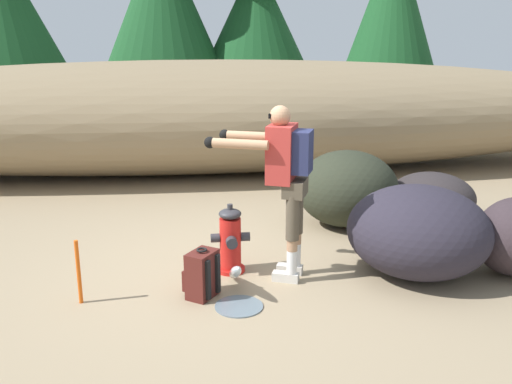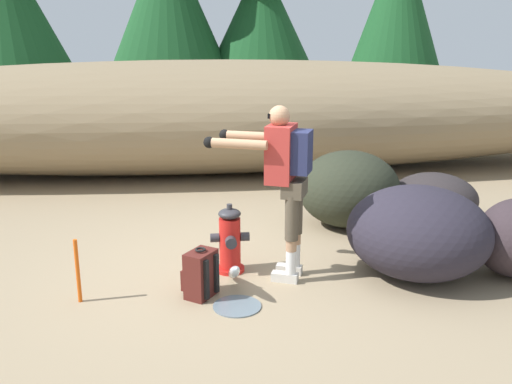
{
  "view_description": "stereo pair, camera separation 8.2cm",
  "coord_description": "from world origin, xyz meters",
  "px_view_note": "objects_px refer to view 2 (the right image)",
  "views": [
    {
      "loc": [
        -0.48,
        -5.38,
        2.33
      ],
      "look_at": [
        0.28,
        0.25,
        0.75
      ],
      "focal_mm": 39.26,
      "sensor_mm": 36.0,
      "label": 1
    },
    {
      "loc": [
        -0.4,
        -5.39,
        2.33
      ],
      "look_at": [
        0.28,
        0.25,
        0.75
      ],
      "focal_mm": 39.26,
      "sensor_mm": 36.0,
      "label": 2
    }
  ],
  "objects_px": {
    "boulder_mid": "(349,189)",
    "boulder_small": "(434,198)",
    "spare_backpack": "(201,274)",
    "survey_stake": "(78,271)",
    "boulder_large": "(418,232)",
    "fire_hydrant": "(230,241)",
    "utility_worker": "(283,171)"
  },
  "relations": [
    {
      "from": "utility_worker",
      "to": "boulder_mid",
      "type": "relative_size",
      "value": 1.34
    },
    {
      "from": "spare_backpack",
      "to": "boulder_mid",
      "type": "relative_size",
      "value": 0.37
    },
    {
      "from": "boulder_mid",
      "to": "survey_stake",
      "type": "distance_m",
      "value": 3.51
    },
    {
      "from": "utility_worker",
      "to": "survey_stake",
      "type": "distance_m",
      "value": 2.1
    },
    {
      "from": "fire_hydrant",
      "to": "spare_backpack",
      "type": "bearing_deg",
      "value": -120.1
    },
    {
      "from": "utility_worker",
      "to": "boulder_small",
      "type": "distance_m",
      "value": 2.78
    },
    {
      "from": "spare_backpack",
      "to": "boulder_large",
      "type": "height_order",
      "value": "boulder_large"
    },
    {
      "from": "spare_backpack",
      "to": "survey_stake",
      "type": "xyz_separation_m",
      "value": [
        -1.1,
        0.01,
        0.08
      ]
    },
    {
      "from": "fire_hydrant",
      "to": "spare_backpack",
      "type": "height_order",
      "value": "fire_hydrant"
    },
    {
      "from": "boulder_mid",
      "to": "survey_stake",
      "type": "xyz_separation_m",
      "value": [
        -3.01,
        -1.8,
        -0.18
      ]
    },
    {
      "from": "boulder_mid",
      "to": "survey_stake",
      "type": "bearing_deg",
      "value": -149.07
    },
    {
      "from": "boulder_large",
      "to": "boulder_mid",
      "type": "xyz_separation_m",
      "value": [
        -0.25,
        1.6,
        0.02
      ]
    },
    {
      "from": "fire_hydrant",
      "to": "boulder_small",
      "type": "relative_size",
      "value": 0.65
    },
    {
      "from": "utility_worker",
      "to": "boulder_large",
      "type": "distance_m",
      "value": 1.49
    },
    {
      "from": "spare_backpack",
      "to": "survey_stake",
      "type": "distance_m",
      "value": 1.1
    },
    {
      "from": "boulder_mid",
      "to": "survey_stake",
      "type": "relative_size",
      "value": 2.13
    },
    {
      "from": "utility_worker",
      "to": "spare_backpack",
      "type": "bearing_deg",
      "value": 44.99
    },
    {
      "from": "boulder_large",
      "to": "survey_stake",
      "type": "xyz_separation_m",
      "value": [
        -3.26,
        -0.2,
        -0.16
      ]
    },
    {
      "from": "fire_hydrant",
      "to": "boulder_mid",
      "type": "distance_m",
      "value": 2.05
    },
    {
      "from": "boulder_mid",
      "to": "boulder_small",
      "type": "height_order",
      "value": "boulder_mid"
    },
    {
      "from": "boulder_large",
      "to": "boulder_small",
      "type": "distance_m",
      "value": 1.83
    },
    {
      "from": "fire_hydrant",
      "to": "spare_backpack",
      "type": "xyz_separation_m",
      "value": [
        -0.31,
        -0.54,
        -0.11
      ]
    },
    {
      "from": "boulder_large",
      "to": "spare_backpack",
      "type": "bearing_deg",
      "value": -174.29
    },
    {
      "from": "boulder_mid",
      "to": "boulder_small",
      "type": "bearing_deg",
      "value": -0.21
    },
    {
      "from": "fire_hydrant",
      "to": "boulder_mid",
      "type": "bearing_deg",
      "value": 38.59
    },
    {
      "from": "utility_worker",
      "to": "boulder_small",
      "type": "relative_size",
      "value": 1.56
    },
    {
      "from": "boulder_large",
      "to": "boulder_small",
      "type": "relative_size",
      "value": 1.29
    },
    {
      "from": "fire_hydrant",
      "to": "utility_worker",
      "type": "bearing_deg",
      "value": -22.32
    },
    {
      "from": "fire_hydrant",
      "to": "utility_worker",
      "type": "distance_m",
      "value": 0.94
    },
    {
      "from": "boulder_mid",
      "to": "survey_stake",
      "type": "height_order",
      "value": "boulder_mid"
    },
    {
      "from": "boulder_small",
      "to": "fire_hydrant",
      "type": "bearing_deg",
      "value": -155.06
    },
    {
      "from": "boulder_small",
      "to": "spare_backpack",
      "type": "bearing_deg",
      "value": -149.26
    }
  ]
}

